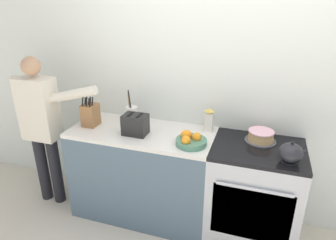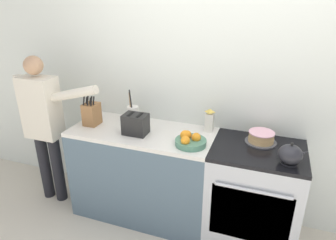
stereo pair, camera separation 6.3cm
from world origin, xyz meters
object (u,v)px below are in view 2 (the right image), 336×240
Objects in this scene: knife_block at (92,114)px; milk_carton at (209,121)px; tea_kettle at (290,155)px; toaster at (136,124)px; layer_cake at (261,138)px; person_baker at (44,120)px; fruit_bowl at (190,140)px; utensil_crock at (133,114)px; stove_range at (253,195)px.

knife_block is 1.08m from milk_carton.
toaster is (-1.25, 0.08, 0.02)m from tea_kettle.
knife_block is (-1.72, 0.13, 0.03)m from tea_kettle.
person_baker reaches higher than layer_cake.
person_baker is (-2.21, 0.04, -0.06)m from tea_kettle.
person_baker is (-0.49, -0.09, -0.09)m from knife_block.
fruit_bowl is 0.17× the size of person_baker.
fruit_bowl is (0.64, -0.28, -0.04)m from utensil_crock.
tea_kettle is at bearing -3.77° from toaster.
layer_cake is 1.05m from toaster.
knife_block is at bearing 175.69° from tea_kettle.
fruit_bowl is at bearing -5.31° from toaster.
layer_cake is at bearing 5.42° from knife_block.
tea_kettle reaches higher than stove_range.
person_baker is (-0.95, -0.05, -0.08)m from toaster.
layer_cake is 0.46m from milk_carton.
toaster reaches higher than tea_kettle.
stove_range is 1.16m from toaster.
tea_kettle is 0.14× the size of person_baker.
layer_cake is at bearing 128.30° from tea_kettle.
utensil_crock is at bearing 171.99° from stove_range.
knife_block is at bearing 174.47° from fruit_bowl.
tea_kettle is 1.43m from utensil_crock.
person_baker is (-0.81, -0.28, -0.07)m from utensil_crock.
person_baker is (-1.54, -0.31, -0.09)m from milk_carton.
milk_carton is at bearing 2.44° from utensil_crock.
toaster is at bearing -176.07° from stove_range.
milk_carton reaches higher than toaster.
stove_range is 4.18× the size of milk_carton.
milk_carton is (-0.44, 0.20, 0.54)m from stove_range.
toaster is (0.14, -0.24, 0.01)m from utensil_crock.
fruit_bowl is at bearing -23.78° from utensil_crock.
knife_block is 0.47m from toaster.
milk_carton is (1.06, 0.22, -0.00)m from knife_block.
milk_carton reaches higher than tea_kettle.
person_baker reaches higher than stove_range.
stove_range is 2.76× the size of utensil_crock.
tea_kettle is at bearing -51.70° from layer_cake.
person_baker is at bearing -168.55° from milk_carton.
knife_block is (-1.51, -0.14, 0.06)m from layer_cake.
person_baker is (-1.45, 0.00, -0.03)m from fruit_bowl.
utensil_crock is 1.26× the size of fruit_bowl.
fruit_bowl is at bearing -167.56° from stove_range.
knife_block is at bearing -168.25° from milk_carton.
milk_carton is (-0.66, 0.35, 0.03)m from tea_kettle.
milk_carton reaches higher than fruit_bowl.
tea_kettle is 0.93× the size of toaster.
knife_block is 0.38m from utensil_crock.
utensil_crock reaches higher than tea_kettle.
layer_cake is (0.00, 0.12, 0.48)m from stove_range.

